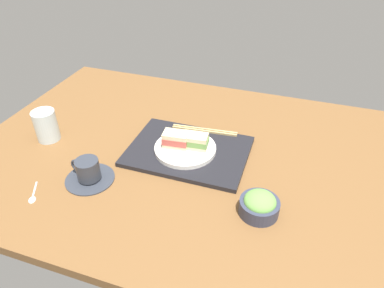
{
  "coord_description": "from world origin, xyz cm",
  "views": [
    {
      "loc": [
        -31.92,
        86.19,
        69.28
      ],
      "look_at": [
        -3.28,
        1.45,
        5.0
      ],
      "focal_mm": 32.78,
      "sensor_mm": 36.0,
      "label": 1
    }
  ],
  "objects": [
    {
      "name": "sandwich_far",
      "position": [
        2.23,
        1.26,
        5.42
      ],
      "size": [
        8.41,
        5.98,
        4.98
      ],
      "color": "beige",
      "rests_on": "sandwich_plate"
    },
    {
      "name": "coffee_cup",
      "position": [
        22.0,
        21.63,
        2.79
      ],
      "size": [
        14.5,
        14.5,
        7.01
      ],
      "color": "#333842",
      "rests_on": "ground_plane"
    },
    {
      "name": "chopsticks_pair",
      "position": [
        -3.38,
        -11.95,
        1.84
      ],
      "size": [
        22.94,
        3.84,
        0.7
      ],
      "color": "tan",
      "rests_on": "serving_tray"
    },
    {
      "name": "drinking_glass",
      "position": [
        46.76,
        7.56,
        5.36
      ],
      "size": [
        7.65,
        7.65,
        10.72
      ],
      "primitive_type": "cylinder",
      "color": "silver",
      "rests_on": "ground_plane"
    },
    {
      "name": "ground_plane",
      "position": [
        0.0,
        0.0,
        -1.5
      ],
      "size": [
        140.0,
        100.0,
        3.0
      ],
      "primitive_type": "cube",
      "color": "brown"
    },
    {
      "name": "sandwich_near",
      "position": [
        -3.82,
        0.48,
        5.26
      ],
      "size": [
        8.76,
        5.83,
        4.65
      ],
      "color": "beige",
      "rests_on": "sandwich_plate"
    },
    {
      "name": "salad_bowl",
      "position": [
        -27.81,
        18.91,
        2.95
      ],
      "size": [
        10.59,
        10.59,
        6.5
      ],
      "color": "#33384C",
      "rests_on": "ground_plane"
    },
    {
      "name": "sandwich_plate",
      "position": [
        -0.8,
        0.87,
        2.21
      ],
      "size": [
        19.87,
        19.87,
        1.44
      ],
      "primitive_type": "cylinder",
      "color": "white",
      "rests_on": "serving_tray"
    },
    {
      "name": "serving_tray",
      "position": [
        -1.5,
        -0.11,
        0.75
      ],
      "size": [
        38.28,
        27.9,
        1.49
      ],
      "primitive_type": "cube",
      "color": "black",
      "rests_on": "ground_plane"
    },
    {
      "name": "teaspoon",
      "position": [
        33.0,
        33.33,
        0.36
      ],
      "size": [
        5.34,
        8.31,
        0.8
      ],
      "color": "silver",
      "rests_on": "ground_plane"
    }
  ]
}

